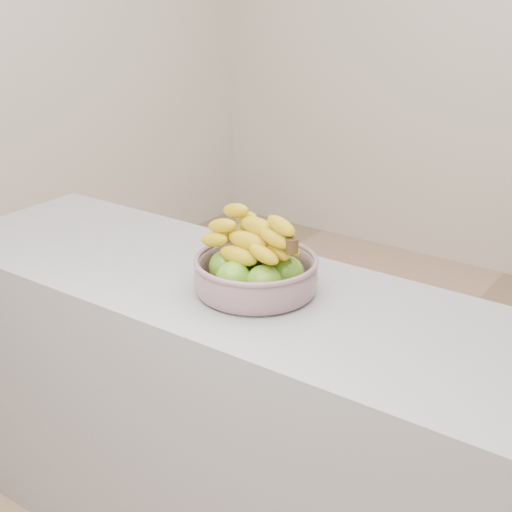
{
  "coord_description": "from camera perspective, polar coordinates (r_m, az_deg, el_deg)",
  "views": [
    {
      "loc": [
        1.03,
        -1.98,
        1.71
      ],
      "look_at": [
        0.05,
        -0.6,
        1.0
      ],
      "focal_mm": 50.0,
      "sensor_mm": 36.0,
      "label": 1
    }
  ],
  "objects": [
    {
      "name": "ground",
      "position": [
        2.81,
        6.43,
        -14.95
      ],
      "size": [
        4.0,
        4.0,
        0.0
      ],
      "primitive_type": "plane",
      "color": "tan",
      "rests_on": "ground"
    },
    {
      "name": "counter",
      "position": [
        2.14,
        -1.14,
        -13.44
      ],
      "size": [
        2.0,
        0.6,
        0.9
      ],
      "primitive_type": "cube",
      "color": "#9C9DA5",
      "rests_on": "ground"
    },
    {
      "name": "fruit_bowl",
      "position": [
        1.85,
        -0.01,
        -1.03
      ],
      "size": [
        0.33,
        0.33,
        0.21
      ],
      "rotation": [
        0.0,
        0.0,
        -0.17
      ],
      "color": "#8B96A7",
      "rests_on": "counter"
    }
  ]
}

